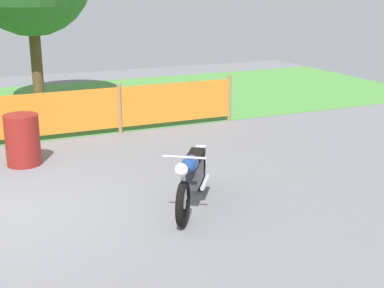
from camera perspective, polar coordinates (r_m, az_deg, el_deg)
The scene contains 3 objects.
ground at distance 7.78m, azimuth -18.81°, elevation -6.79°, with size 24.00×24.00×0.02m, color slate.
motorcycle_lead at distance 7.35m, azimuth -0.00°, elevation -3.49°, with size 1.16×1.64×0.90m.
oil_drum at distance 9.54m, azimuth -17.62°, elevation 0.41°, with size 0.58×0.58×0.88m, color maroon.
Camera 1 is at (-0.48, -7.19, 2.93)m, focal length 50.02 mm.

